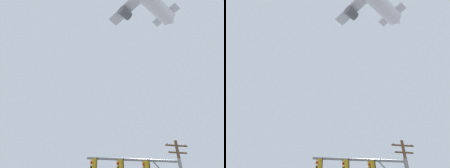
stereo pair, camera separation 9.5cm
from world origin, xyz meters
TOP-DOWN VIEW (x-y plane):

SIDE VIEW (x-z plane):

